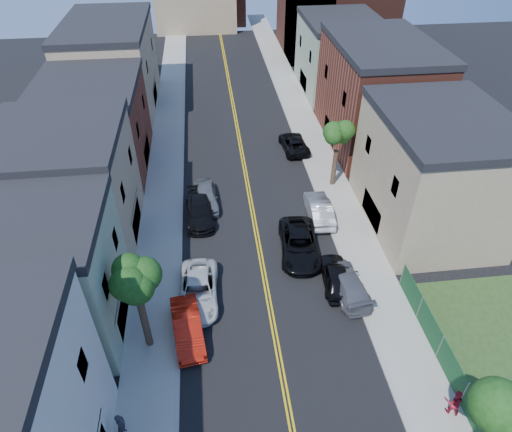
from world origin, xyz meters
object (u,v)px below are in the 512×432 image
object	(u,v)px
pedestrian_left	(121,425)
grey_car_right	(346,283)
black_car_right	(336,276)
silver_car_right	(319,209)
pedestrian_right	(454,402)
white_pickup	(198,290)
grey_car_left	(206,197)
dark_car_right_far	(294,143)
black_car_left	(200,211)
red_sedan	(188,327)
black_suv_lane	(299,244)

from	to	relation	value
pedestrian_left	grey_car_right	bearing A→B (deg)	-53.00
black_car_right	silver_car_right	distance (m)	7.72
grey_car_right	silver_car_right	bearing A→B (deg)	-96.48
pedestrian_left	pedestrian_right	xyz separation A→B (m)	(17.63, -0.84, 0.05)
white_pickup	pedestrian_right	size ratio (longest dim) A/B	3.11
grey_car_left	dark_car_right_far	size ratio (longest dim) A/B	0.94
black_car_left	silver_car_right	xyz separation A→B (m)	(10.01, -1.07, 0.06)
red_sedan	dark_car_right_far	world-z (taller)	red_sedan
dark_car_right_far	black_suv_lane	world-z (taller)	black_suv_lane
grey_car_left	dark_car_right_far	xyz separation A→B (m)	(9.43, 8.62, -0.11)
black_car_left	grey_car_right	distance (m)	13.78
white_pickup	silver_car_right	bearing A→B (deg)	39.80
red_sedan	white_pickup	world-z (taller)	red_sedan
black_suv_lane	grey_car_left	bearing A→B (deg)	139.95
black_suv_lane	red_sedan	bearing A→B (deg)	-135.79
grey_car_right	silver_car_right	xyz separation A→B (m)	(0.00, 8.40, 0.07)
red_sedan	black_car_right	distance (m)	10.94
silver_car_right	pedestrian_left	world-z (taller)	pedestrian_left
white_pickup	black_suv_lane	distance (m)	8.63
red_sedan	silver_car_right	world-z (taller)	silver_car_right
grey_car_left	black_car_right	world-z (taller)	grey_car_left
grey_car_left	grey_car_right	size ratio (longest dim) A/B	0.91
grey_car_left	pedestrian_left	distance (m)	20.44
black_car_right	pedestrian_right	bearing A→B (deg)	114.89
red_sedan	pedestrian_left	distance (m)	6.85
grey_car_right	pedestrian_right	world-z (taller)	pedestrian_right
white_pickup	black_car_left	size ratio (longest dim) A/B	1.04
red_sedan	grey_car_left	world-z (taller)	grey_car_left
grey_car_left	black_car_left	size ratio (longest dim) A/B	0.89
black_car_right	black_car_left	bearing A→B (deg)	-38.72
dark_car_right_far	pedestrian_right	distance (m)	29.48
black_suv_lane	pedestrian_left	distance (m)	17.44
black_car_left	dark_car_right_far	xyz separation A→B (m)	(10.01, 10.49, -0.07)
black_car_left	grey_car_right	world-z (taller)	black_car_left
silver_car_right	dark_car_right_far	size ratio (longest dim) A/B	1.00
dark_car_right_far	pedestrian_left	world-z (taller)	pedestrian_left
dark_car_right_far	black_car_right	bearing A→B (deg)	84.07
grey_car_right	black_suv_lane	distance (m)	4.96
grey_car_left	black_suv_lane	xyz separation A→B (m)	(6.93, -7.06, 0.02)
silver_car_right	dark_car_right_far	bearing A→B (deg)	-88.33
white_pickup	black_suv_lane	xyz separation A→B (m)	(7.77, 3.76, 0.06)
white_pickup	pedestrian_right	xyz separation A→B (m)	(13.53, -9.86, 0.28)
red_sedan	pedestrian_left	size ratio (longest dim) A/B	2.83
grey_car_right	red_sedan	bearing A→B (deg)	6.46
white_pickup	black_car_left	world-z (taller)	same
grey_car_left	pedestrian_right	xyz separation A→B (m)	(12.69, -20.68, 0.24)
white_pickup	grey_car_right	world-z (taller)	white_pickup
black_car_left	pedestrian_right	size ratio (longest dim) A/B	2.98
black_car_right	pedestrian_right	distance (m)	10.73
white_pickup	dark_car_right_far	world-z (taller)	white_pickup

